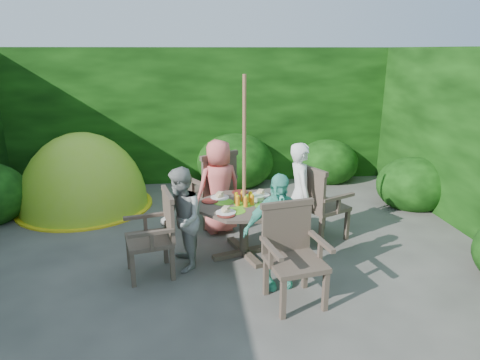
{
  "coord_description": "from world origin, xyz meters",
  "views": [
    {
      "loc": [
        -0.28,
        -4.42,
        2.46
      ],
      "look_at": [
        0.37,
        0.8,
        0.85
      ],
      "focal_mm": 32.0,
      "sensor_mm": 36.0,
      "label": 1
    }
  ],
  "objects": [
    {
      "name": "garden_chair_left",
      "position": [
        -0.67,
        0.05,
        0.49
      ],
      "size": [
        0.6,
        0.65,
        0.93
      ],
      "rotation": [
        0.0,
        0.0,
        -1.35
      ],
      "color": "#3D3128",
      "rests_on": "ground"
    },
    {
      "name": "child_left",
      "position": [
        -0.39,
        0.15,
        0.6
      ],
      "size": [
        0.53,
        0.64,
        1.21
      ],
      "primitive_type": "imported",
      "rotation": [
        0.0,
        0.0,
        -1.44
      ],
      "color": "#9D9E99",
      "rests_on": "ground"
    },
    {
      "name": "garden_chair_right",
      "position": [
        1.42,
        0.73,
        0.53
      ],
      "size": [
        0.72,
        0.76,
        0.99
      ],
      "rotation": [
        0.0,
        0.0,
        2.01
      ],
      "color": "#3D3128",
      "rests_on": "ground"
    },
    {
      "name": "parasol_pole",
      "position": [
        0.37,
        0.4,
        1.1
      ],
      "size": [
        0.06,
        0.06,
        2.2
      ],
      "primitive_type": "cylinder",
      "rotation": [
        0.0,
        0.0,
        0.31
      ],
      "color": "brown",
      "rests_on": "ground"
    },
    {
      "name": "child_back",
      "position": [
        0.13,
        1.16,
        0.66
      ],
      "size": [
        0.74,
        0.61,
        1.31
      ],
      "primitive_type": "imported",
      "rotation": [
        0.0,
        0.0,
        3.49
      ],
      "color": "#EA6560",
      "rests_on": "ground"
    },
    {
      "name": "child_right",
      "position": [
        1.13,
        0.65,
        0.68
      ],
      "size": [
        0.33,
        0.5,
        1.35
      ],
      "primitive_type": "imported",
      "rotation": [
        0.0,
        0.0,
        1.56
      ],
      "color": "white",
      "rests_on": "ground"
    },
    {
      "name": "garden_chair_front",
      "position": [
        0.72,
        -0.64,
        0.52
      ],
      "size": [
        0.66,
        0.61,
        0.97
      ],
      "rotation": [
        0.0,
        0.0,
        0.18
      ],
      "color": "#3D3128",
      "rests_on": "ground"
    },
    {
      "name": "ground",
      "position": [
        0.0,
        0.0,
        0.0
      ],
      "size": [
        60.0,
        60.0,
        0.0
      ],
      "primitive_type": "plane",
      "color": "#474440",
      "rests_on": "ground"
    },
    {
      "name": "dome_tent",
      "position": [
        -1.97,
        2.39,
        0.0
      ],
      "size": [
        2.13,
        2.13,
        2.44
      ],
      "rotation": [
        0.0,
        0.0,
        -0.04
      ],
      "color": "#A2D128",
      "rests_on": "ground"
    },
    {
      "name": "patio_table",
      "position": [
        0.38,
        0.4,
        0.56
      ],
      "size": [
        1.45,
        1.45,
        0.8
      ],
      "rotation": [
        0.0,
        0.0,
        0.31
      ],
      "color": "#3D3128",
      "rests_on": "ground"
    },
    {
      "name": "garden_chair_back",
      "position": [
        0.06,
        1.44,
        0.56
      ],
      "size": [
        0.83,
        0.8,
        1.05
      ],
      "rotation": [
        0.0,
        0.0,
        3.7
      ],
      "color": "#3D3128",
      "rests_on": "ground"
    },
    {
      "name": "hedge_enclosure",
      "position": [
        0.0,
        1.33,
        1.25
      ],
      "size": [
        9.0,
        9.0,
        2.5
      ],
      "color": "black",
      "rests_on": "ground"
    },
    {
      "name": "child_front",
      "position": [
        0.62,
        -0.36,
        0.63
      ],
      "size": [
        0.78,
        0.41,
        1.26
      ],
      "primitive_type": "imported",
      "rotation": [
        0.0,
        0.0,
        0.15
      ],
      "color": "#54C6AB",
      "rests_on": "ground"
    }
  ]
}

